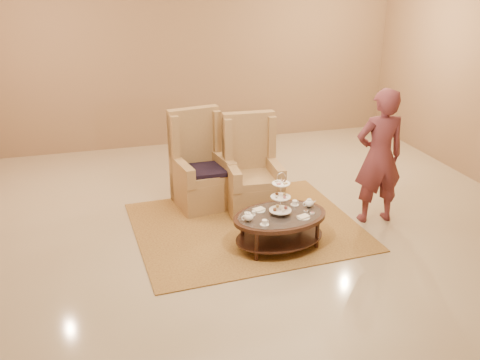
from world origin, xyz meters
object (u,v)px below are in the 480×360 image
object	(u,v)px
tea_table	(280,220)
person	(379,157)
armchair_left	(200,173)
armchair_right	(252,178)

from	to	relation	value
tea_table	person	xyz separation A→B (m)	(1.48, 0.35, 0.55)
tea_table	person	size ratio (longest dim) A/B	0.69
armchair_left	person	xyz separation A→B (m)	(2.13, -1.17, 0.44)
armchair_right	person	world-z (taller)	person
armchair_left	tea_table	bearing A→B (deg)	-76.10
tea_table	armchair_right	xyz separation A→B (m)	(0.01, 1.19, 0.09)
armchair_right	person	distance (m)	1.75
armchair_left	person	world-z (taller)	person
tea_table	person	bearing A→B (deg)	6.72
tea_table	armchair_left	xyz separation A→B (m)	(-0.65, 1.52, 0.10)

